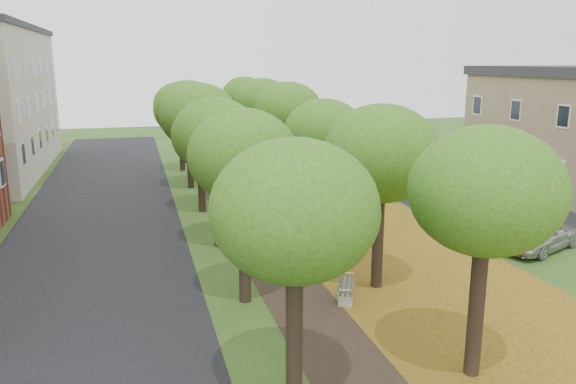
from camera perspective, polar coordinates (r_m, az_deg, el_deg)
street_asphalt at (r=27.65m, az=-18.92°, el=-4.20°), size 8.00×70.00×0.01m
footpath at (r=28.12m, az=-3.49°, el=-3.20°), size 3.20×70.00×0.01m
leaf_verge at (r=29.50m, az=6.06°, el=-2.46°), size 7.50×70.00×0.01m
parking_lot at (r=34.27m, az=18.80°, el=-0.89°), size 9.00×16.00×0.01m
tree_row_west at (r=26.78m, az=-8.28°, el=6.61°), size 3.83×33.83×6.59m
tree_row_east at (r=27.78m, az=1.66°, el=6.97°), size 3.83×33.83×6.59m
bench at (r=19.56m, az=5.79°, el=-9.48°), size 1.12×1.74×0.80m
car_silver at (r=26.33m, az=24.27°, el=-3.88°), size 4.63×3.26×1.46m
car_red at (r=29.83m, az=18.77°, el=-1.59°), size 4.24×1.76×1.37m
car_grey at (r=31.21m, az=18.05°, el=-0.87°), size 5.00×2.60×1.39m
car_white at (r=34.97m, az=13.15°, el=0.90°), size 5.44×3.73×1.38m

